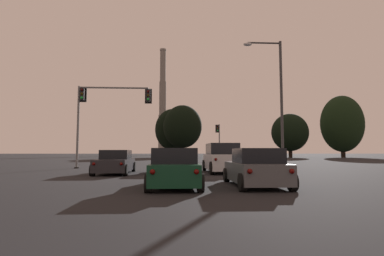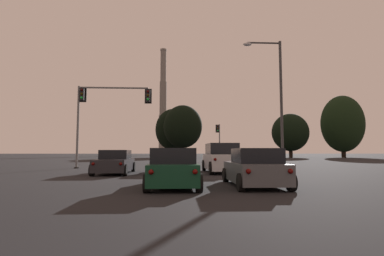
{
  "view_description": "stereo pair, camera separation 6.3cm",
  "coord_description": "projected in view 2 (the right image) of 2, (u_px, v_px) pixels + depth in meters",
  "views": [
    {
      "loc": [
        0.26,
        -0.4,
        1.29
      ],
      "look_at": [
        2.19,
        32.93,
        4.01
      ],
      "focal_mm": 28.0,
      "sensor_mm": 36.0,
      "label": 1
    },
    {
      "loc": [
        0.33,
        -0.4,
        1.29
      ],
      "look_at": [
        2.19,
        32.93,
        4.01
      ],
      "focal_mm": 28.0,
      "sensor_mm": 36.0,
      "label": 2
    }
  ],
  "objects": [
    {
      "name": "treeline_far_right",
      "position": [
        173.0,
        130.0,
        77.41
      ],
      "size": [
        9.14,
        8.23,
        12.55
      ],
      "color": "black",
      "rests_on": "ground_plane"
    },
    {
      "name": "sedan_center_lane_front",
      "position": [
        170.0,
        162.0,
        18.96
      ],
      "size": [
        2.02,
        4.72,
        1.43
      ],
      "rotation": [
        0.0,
        0.0,
        -0.01
      ],
      "color": "#232328",
      "rests_on": "ground_plane"
    },
    {
      "name": "suv_right_lane_front",
      "position": [
        222.0,
        158.0,
        19.2
      ],
      "size": [
        2.16,
        4.93,
        1.86
      ],
      "rotation": [
        0.0,
        0.0,
        0.01
      ],
      "color": "silver",
      "rests_on": "ground_plane"
    },
    {
      "name": "hatchback_right_lane_second",
      "position": [
        254.0,
        169.0,
        11.44
      ],
      "size": [
        1.94,
        4.12,
        1.44
      ],
      "rotation": [
        0.0,
        0.0,
        -0.01
      ],
      "color": "#4C4F54",
      "rests_on": "ground_plane"
    },
    {
      "name": "sedan_left_lane_front",
      "position": [
        115.0,
        163.0,
        18.2
      ],
      "size": [
        2.05,
        4.73,
        1.43
      ],
      "rotation": [
        0.0,
        0.0,
        0.02
      ],
      "color": "#232328",
      "rests_on": "ground_plane"
    },
    {
      "name": "smokestack",
      "position": [
        163.0,
        113.0,
        123.81
      ],
      "size": [
        5.3,
        5.3,
        44.67
      ],
      "color": "slate",
      "rests_on": "ground_plane"
    },
    {
      "name": "treeline_far_left",
      "position": [
        342.0,
        124.0,
        75.01
      ],
      "size": [
        10.44,
        9.4,
        15.57
      ],
      "color": "black",
      "rests_on": "ground_plane"
    },
    {
      "name": "traffic_light_overhead_left",
      "position": [
        102.0,
        105.0,
        24.56
      ],
      "size": [
        6.14,
        0.5,
        6.71
      ],
      "color": "slate",
      "rests_on": "ground_plane"
    },
    {
      "name": "treeline_left_mid",
      "position": [
        183.0,
        127.0,
        72.3
      ],
      "size": [
        9.34,
        8.41,
        12.7
      ],
      "color": "black",
      "rests_on": "ground_plane"
    },
    {
      "name": "hatchback_center_lane_second",
      "position": [
        173.0,
        169.0,
        11.17
      ],
      "size": [
        1.92,
        4.11,
        1.44
      ],
      "rotation": [
        0.0,
        0.0,
        0.0
      ],
      "color": "#0F3823",
      "rests_on": "ground_plane"
    },
    {
      "name": "street_lamp",
      "position": [
        276.0,
        92.0,
        22.02
      ],
      "size": [
        2.89,
        0.36,
        9.57
      ],
      "color": "#38383A",
      "rests_on": "ground_plane"
    },
    {
      "name": "traffic_light_far_right",
      "position": [
        219.0,
        137.0,
        46.88
      ],
      "size": [
        0.78,
        0.5,
        5.69
      ],
      "color": "slate",
      "rests_on": "ground_plane"
    },
    {
      "name": "treeline_center_right",
      "position": [
        290.0,
        132.0,
        73.01
      ],
      "size": [
        8.94,
        8.05,
        10.74
      ],
      "color": "black",
      "rests_on": "ground_plane"
    }
  ]
}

